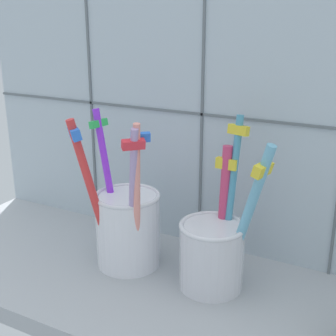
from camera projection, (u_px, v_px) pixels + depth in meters
counter_slab at (157, 292)px, 50.79cm from camera, size 64.00×22.00×2.00cm
tile_wall_back at (207, 80)px, 54.05cm from camera, size 64.00×2.20×45.00cm
toothbrush_cup_left at (127, 225)px, 53.14cm from camera, size 8.95×9.57×17.97cm
toothbrush_cup_right at (214, 248)px, 48.91cm from camera, size 9.78×7.58×18.19cm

